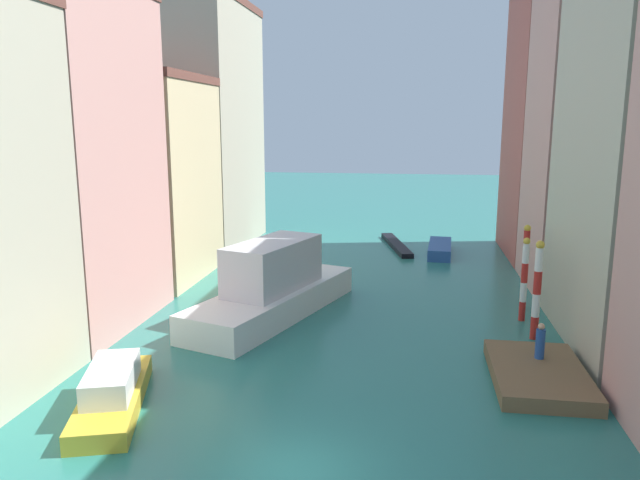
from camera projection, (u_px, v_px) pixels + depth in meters
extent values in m
plane|color=#28756B|center=(365.00, 269.00, 40.73)|extent=(154.00, 154.00, 0.00)
cube|color=tan|center=(58.00, 163.00, 28.35)|extent=(7.20, 8.77, 15.74)
cube|color=beige|center=(145.00, 182.00, 37.61)|extent=(7.20, 8.66, 12.13)
cube|color=brown|center=(139.00, 78.00, 36.39)|extent=(7.34, 8.84, 0.50)
cube|color=#BCB299|center=(201.00, 129.00, 47.22)|extent=(7.20, 11.97, 18.38)
cube|color=brown|center=(196.00, 2.00, 45.39)|extent=(7.34, 12.21, 0.57)
cube|color=tan|center=(602.00, 121.00, 34.30)|extent=(7.20, 7.77, 19.65)
cube|color=#B25147|center=(564.00, 117.00, 42.95)|extent=(7.20, 9.82, 20.25)
cube|color=brown|center=(538.00, 374.00, 22.96)|extent=(3.44, 5.58, 0.57)
cylinder|color=#234C93|center=(540.00, 344.00, 23.68)|extent=(0.36, 0.36, 1.19)
sphere|color=tan|center=(541.00, 326.00, 23.54)|extent=(0.26, 0.26, 0.26)
cylinder|color=red|center=(534.00, 328.00, 27.45)|extent=(0.35, 0.35, 1.07)
cylinder|color=white|center=(536.00, 305.00, 27.24)|extent=(0.35, 0.35, 1.07)
cylinder|color=red|center=(538.00, 283.00, 27.03)|extent=(0.35, 0.35, 1.07)
cylinder|color=white|center=(539.00, 260.00, 26.83)|extent=(0.35, 0.35, 1.07)
sphere|color=gold|center=(540.00, 245.00, 26.70)|extent=(0.39, 0.39, 0.39)
cylinder|color=red|center=(522.00, 311.00, 29.99)|extent=(0.31, 0.31, 0.98)
cylinder|color=white|center=(523.00, 292.00, 29.80)|extent=(0.31, 0.31, 0.98)
cylinder|color=red|center=(525.00, 273.00, 29.61)|extent=(0.31, 0.31, 0.98)
cylinder|color=white|center=(526.00, 253.00, 29.42)|extent=(0.31, 0.31, 0.98)
sphere|color=gold|center=(527.00, 241.00, 29.30)|extent=(0.34, 0.34, 0.34)
cylinder|color=red|center=(522.00, 301.00, 31.83)|extent=(0.32, 0.32, 0.85)
cylinder|color=white|center=(524.00, 286.00, 31.66)|extent=(0.32, 0.32, 0.85)
cylinder|color=red|center=(525.00, 270.00, 31.50)|extent=(0.32, 0.32, 0.85)
cylinder|color=white|center=(526.00, 255.00, 31.34)|extent=(0.32, 0.32, 0.85)
cylinder|color=red|center=(527.00, 239.00, 31.17)|extent=(0.32, 0.32, 0.85)
sphere|color=gold|center=(527.00, 228.00, 31.07)|extent=(0.36, 0.36, 0.36)
cube|color=white|center=(274.00, 301.00, 30.89)|extent=(7.02, 12.31, 1.40)
cube|color=silver|center=(273.00, 265.00, 30.52)|extent=(4.29, 6.36, 2.46)
cube|color=black|center=(396.00, 245.00, 47.74)|extent=(2.80, 8.46, 0.36)
cube|color=gold|center=(113.00, 399.00, 20.83)|extent=(3.68, 6.47, 0.66)
cube|color=silver|center=(111.00, 378.00, 20.69)|extent=(2.43, 3.62, 0.86)
cube|color=#234C93|center=(440.00, 249.00, 45.10)|extent=(1.97, 5.78, 0.82)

